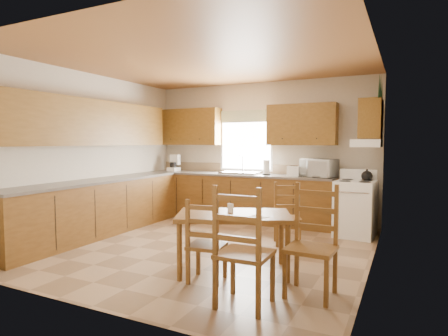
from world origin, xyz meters
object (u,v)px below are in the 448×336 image
at_px(stove, 355,209).
at_px(chair_near_right, 207,240).
at_px(chair_near_left, 245,246).
at_px(dining_table, 234,243).
at_px(microwave, 319,168).
at_px(chair_far_left, 287,214).
at_px(chair_far_right, 311,242).

relative_size(stove, chair_near_right, 0.97).
distance_m(stove, chair_near_right, 3.05).
bearing_deg(stove, chair_near_left, -95.89).
bearing_deg(stove, dining_table, -109.29).
bearing_deg(microwave, chair_near_left, -74.52).
relative_size(chair_near_right, chair_far_left, 1.00).
bearing_deg(chair_far_left, stove, 24.36).
xyz_separation_m(dining_table, chair_near_right, (-0.15, -0.39, 0.11)).
relative_size(chair_near_left, chair_far_right, 1.03).
height_order(chair_far_left, chair_far_right, chair_far_right).
height_order(stove, chair_far_right, chair_far_right).
height_order(chair_near_left, chair_near_right, chair_near_left).
bearing_deg(dining_table, microwave, 57.75).
height_order(stove, microwave, microwave).
bearing_deg(dining_table, chair_near_right, -134.51).
bearing_deg(dining_table, chair_far_left, 57.74).
bearing_deg(stove, chair_far_right, -87.26).
bearing_deg(stove, microwave, 159.92).
bearing_deg(chair_near_right, chair_far_left, -110.32).
bearing_deg(chair_far_right, dining_table, 165.63).
height_order(stove, chair_near_left, chair_near_left).
distance_m(chair_near_left, chair_far_right, 0.71).
height_order(microwave, dining_table, microwave).
distance_m(chair_near_left, chair_near_right, 0.75).
height_order(stove, dining_table, stove).
bearing_deg(chair_near_right, dining_table, -119.87).
bearing_deg(dining_table, stove, 42.28).
distance_m(dining_table, chair_far_left, 1.47).
relative_size(microwave, dining_table, 0.41).
bearing_deg(stove, chair_far_left, -126.99).
distance_m(microwave, chair_near_right, 3.22).
bearing_deg(chair_near_right, chair_near_left, 138.46).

